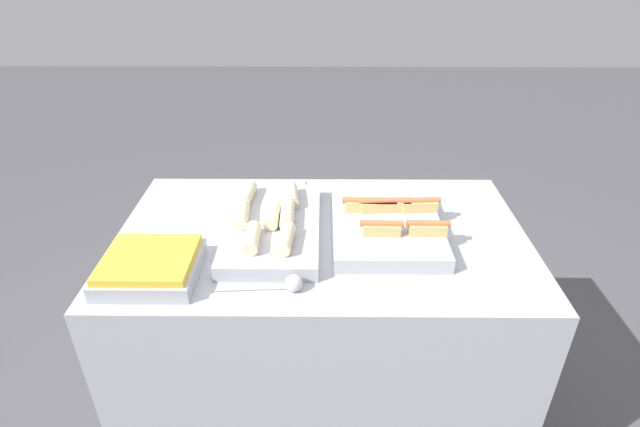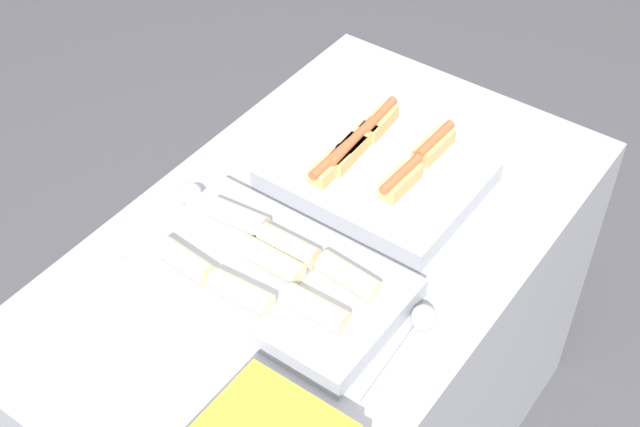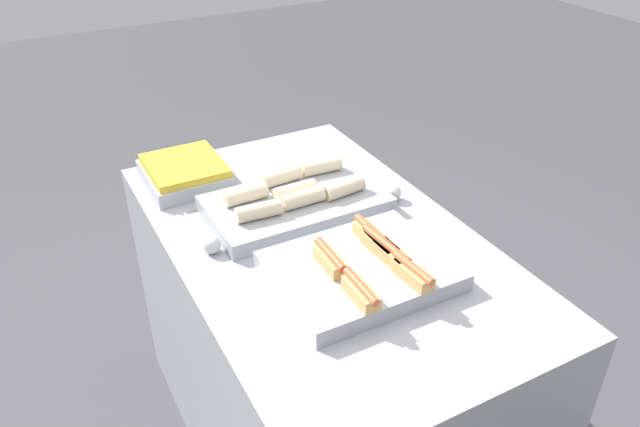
{
  "view_description": "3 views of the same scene",
  "coord_description": "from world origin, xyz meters",
  "views": [
    {
      "loc": [
        0.01,
        -1.45,
        1.85
      ],
      "look_at": [
        -0.01,
        0.0,
        1.0
      ],
      "focal_mm": 28.0,
      "sensor_mm": 36.0,
      "label": 1
    },
    {
      "loc": [
        -1.11,
        -0.8,
        2.32
      ],
      "look_at": [
        -0.01,
        0.0,
        1.0
      ],
      "focal_mm": 50.0,
      "sensor_mm": 36.0,
      "label": 2
    },
    {
      "loc": [
        1.33,
        -0.72,
        1.95
      ],
      "look_at": [
        -0.01,
        0.0,
        1.0
      ],
      "focal_mm": 35.0,
      "sensor_mm": 36.0,
      "label": 3
    }
  ],
  "objects": [
    {
      "name": "tray_hotdogs",
      "position": [
        0.22,
        0.0,
        0.95
      ],
      "size": [
        0.38,
        0.46,
        0.1
      ],
      "color": "#A8AAB2",
      "rests_on": "counter"
    },
    {
      "name": "serving_spoon_far",
      "position": [
        -0.1,
        0.31,
        0.94
      ],
      "size": [
        0.25,
        0.05,
        0.05
      ],
      "color": "silver",
      "rests_on": "counter"
    },
    {
      "name": "serving_spoon_near",
      "position": [
        -0.09,
        -0.31,
        0.94
      ],
      "size": [
        0.25,
        0.05,
        0.05
      ],
      "color": "silver",
      "rests_on": "counter"
    },
    {
      "name": "tray_wraps",
      "position": [
        -0.17,
        0.0,
        0.95
      ],
      "size": [
        0.32,
        0.54,
        0.1
      ],
      "color": "#A8AAB2",
      "rests_on": "counter"
    },
    {
      "name": "counter",
      "position": [
        0.0,
        0.0,
        0.46
      ],
      "size": [
        1.41,
        0.84,
        0.92
      ],
      "color": "#A8AAB2",
      "rests_on": "ground_plane"
    }
  ]
}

